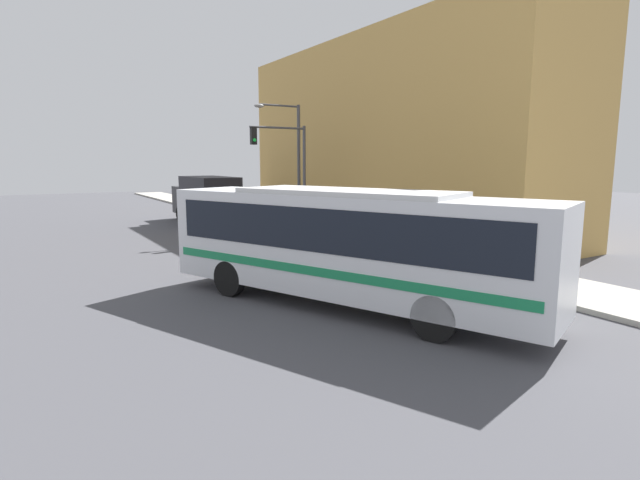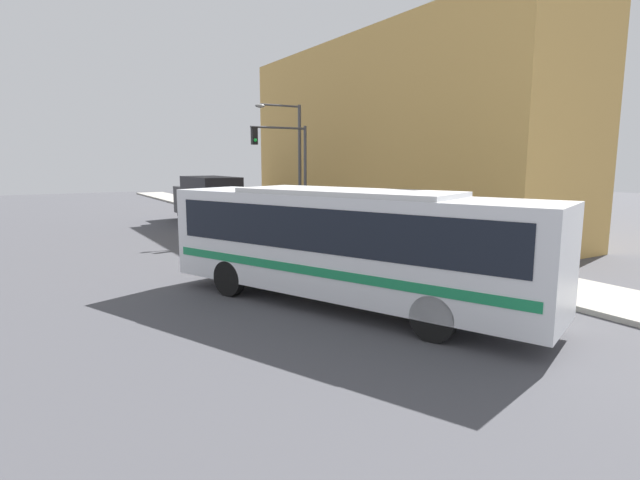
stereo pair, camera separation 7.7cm
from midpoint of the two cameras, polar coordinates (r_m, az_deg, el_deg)
name	(u,v)px [view 2 (the right image)]	position (r m, az deg, el deg)	size (l,w,h in m)	color
ground_plane	(373,307)	(14.38, 6.27, -7.58)	(120.00, 120.00, 0.00)	#47474C
sidewalk	(267,220)	(34.39, -6.00, 2.25)	(3.24, 70.00, 0.15)	#A8A399
building_facade	(390,137)	(30.41, 8.04, 11.55)	(6.00, 23.32, 10.97)	tan
city_bus	(345,240)	(13.86, 3.06, 0.04)	(6.62, 11.44, 3.32)	silver
delivery_truck	(207,198)	(34.04, -12.75, 4.72)	(2.45, 7.35, 3.10)	black
fire_hydrant	(412,250)	(20.54, 10.59, -1.16)	(0.23, 0.31, 0.73)	gold
traffic_light_pole	(288,161)	(27.14, -3.59, 9.04)	(3.28, 0.35, 5.82)	#47474C
parking_meter	(335,222)	(24.97, 1.83, 2.04)	(0.14, 0.14, 1.35)	#47474C
street_lamp	(294,156)	(28.22, -2.93, 9.52)	(2.76, 0.28, 7.01)	#47474C
pedestrian_near_corner	(431,239)	(20.94, 12.72, 0.15)	(0.34, 0.34, 1.57)	slate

